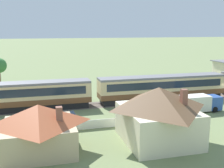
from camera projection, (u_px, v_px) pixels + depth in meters
name	position (u px, v px, depth m)	size (l,w,h in m)	color
passenger_train	(164.00, 87.00, 44.33)	(64.64, 3.13, 3.98)	brown
railway_track	(158.00, 101.00, 44.50)	(129.05, 3.60, 0.04)	#665B51
cottage_terracotta_roof_2	(39.00, 127.00, 25.69)	(6.87, 6.73, 4.50)	tan
cottage_brown_roof	(158.00, 114.00, 27.96)	(7.31, 8.15, 5.59)	beige
picket_fence_front	(36.00, 129.00, 30.33)	(34.44, 0.06, 1.05)	white
parked_car_blue	(69.00, 119.00, 33.74)	(2.25, 4.62, 1.25)	#284CA8
delivery_truck_blue	(199.00, 103.00, 38.53)	(5.85, 2.20, 2.28)	#2D519E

